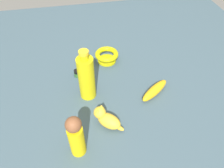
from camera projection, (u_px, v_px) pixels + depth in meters
The scene contains 7 objects.
ground at pixel (112, 95), 1.02m from camera, with size 2.00×2.00×0.00m, color #384C56.
nail_polish_jar at pixel (77, 73), 1.10m from camera, with size 0.03×0.03×0.04m.
banana at pixel (155, 90), 1.01m from camera, with size 0.18×0.04×0.04m, color gold.
person_figure_adult at pixel (76, 136), 0.75m from camera, with size 0.07×0.07×0.20m.
bowl at pixel (107, 55), 1.17m from camera, with size 0.13×0.13×0.06m.
bottle_tall at pixel (86, 77), 0.94m from camera, with size 0.07×0.07×0.26m.
cat_figurine at pixel (107, 119), 0.88m from camera, with size 0.12×0.11×0.09m.
Camera 1 is at (-0.13, -0.67, 0.76)m, focal length 34.43 mm.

